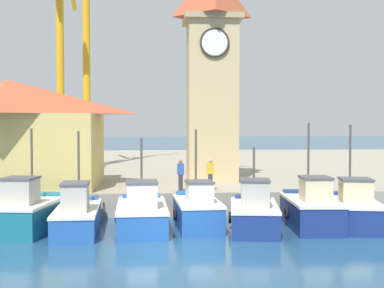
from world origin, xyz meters
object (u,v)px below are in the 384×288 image
object	(u,v)px
clock_tower	(212,65)
port_crane_near	(61,83)
fishing_boat_center	(197,210)
fishing_boat_mid_right	(254,213)
dock_worker_near_tower	(210,174)
fishing_boat_left_inner	(77,215)
port_crane_far	(88,61)
fishing_boat_right_outer	(352,210)
fishing_boat_mid_left	(142,213)
warehouse_left	(10,132)
fishing_boat_left_outer	(27,212)
fishing_boat_right_inner	(311,209)
dock_worker_along_quay	(181,175)

from	to	relation	value
clock_tower	port_crane_near	distance (m)	12.59
fishing_boat_center	fishing_boat_mid_right	distance (m)	2.52
dock_worker_near_tower	fishing_boat_left_inner	bearing A→B (deg)	-146.03
port_crane_far	clock_tower	bearing A→B (deg)	-49.02
fishing_boat_mid_right	port_crane_near	size ratio (longest dim) A/B	0.26
port_crane_near	dock_worker_near_tower	xyz separation A→B (m)	(9.51, -12.00, -5.46)
fishing_boat_left_inner	fishing_boat_right_outer	size ratio (longest dim) A/B	1.14
dock_worker_near_tower	fishing_boat_mid_left	bearing A→B (deg)	-130.93
fishing_boat_right_outer	dock_worker_near_tower	distance (m)	7.22
fishing_boat_mid_left	fishing_boat_center	world-z (taller)	fishing_boat_center
clock_tower	warehouse_left	world-z (taller)	clock_tower
dock_worker_near_tower	warehouse_left	bearing A→B (deg)	166.79
fishing_boat_left_outer	warehouse_left	world-z (taller)	warehouse_left
fishing_boat_left_outer	clock_tower	size ratio (longest dim) A/B	0.32
fishing_boat_right_outer	fishing_boat_mid_right	bearing A→B (deg)	-174.71
fishing_boat_center	dock_worker_near_tower	world-z (taller)	fishing_boat_center
fishing_boat_left_outer	fishing_boat_left_inner	bearing A→B (deg)	-3.66
fishing_boat_right_inner	port_crane_near	xyz separation A→B (m)	(-13.56, 15.94, 6.66)
fishing_boat_right_inner	dock_worker_near_tower	size ratio (longest dim) A/B	2.85
fishing_boat_right_inner	fishing_boat_right_outer	bearing A→B (deg)	-2.72
fishing_boat_center	clock_tower	size ratio (longest dim) A/B	0.30
fishing_boat_left_outer	clock_tower	bearing A→B (deg)	43.80
fishing_boat_left_inner	fishing_boat_center	size ratio (longest dim) A/B	1.20
fishing_boat_left_outer	fishing_boat_right_outer	bearing A→B (deg)	-0.28
dock_worker_along_quay	fishing_boat_left_inner	bearing A→B (deg)	-139.98
fishing_boat_center	fishing_boat_right_inner	world-z (taller)	fishing_boat_right_inner
fishing_boat_left_inner	fishing_boat_mid_left	distance (m)	2.72
fishing_boat_left_outer	port_crane_far	world-z (taller)	port_crane_far
fishing_boat_mid_left	fishing_boat_center	distance (m)	2.45
port_crane_near	dock_worker_near_tower	bearing A→B (deg)	-51.60
warehouse_left	dock_worker_near_tower	xyz separation A→B (m)	(10.61, -2.49, -2.09)
fishing_boat_mid_left	fishing_boat_right_inner	size ratio (longest dim) A/B	1.09
fishing_boat_center	warehouse_left	distance (m)	11.90
dock_worker_along_quay	clock_tower	bearing A→B (deg)	66.37
fishing_boat_center	port_crane_far	size ratio (longest dim) A/B	0.21
warehouse_left	dock_worker_near_tower	bearing A→B (deg)	-13.21
clock_tower	dock_worker_near_tower	distance (m)	7.42
fishing_boat_left_inner	dock_worker_near_tower	distance (m)	7.45
port_crane_far	port_crane_near	bearing A→B (deg)	-127.39
fishing_boat_right_inner	fishing_boat_center	bearing A→B (deg)	175.82
dock_worker_along_quay	dock_worker_near_tower	bearing A→B (deg)	10.05
warehouse_left	port_crane_near	size ratio (longest dim) A/B	0.55
fishing_boat_center	port_crane_near	size ratio (longest dim) A/B	0.25
warehouse_left	dock_worker_along_quay	bearing A→B (deg)	-16.89
fishing_boat_left_inner	fishing_boat_mid_left	xyz separation A→B (m)	(2.71, 0.21, 0.01)
fishing_boat_mid_left	dock_worker_near_tower	bearing A→B (deg)	49.07
port_crane_near	fishing_boat_center	bearing A→B (deg)	-61.18
fishing_boat_mid_left	fishing_boat_mid_right	xyz separation A→B (m)	(4.80, -0.56, 0.03)
fishing_boat_mid_left	fishing_boat_right_inner	xyz separation A→B (m)	(7.42, -0.06, 0.08)
fishing_boat_center	fishing_boat_right_outer	xyz separation A→B (m)	(6.80, -0.45, 0.01)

